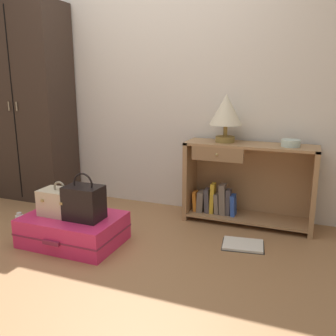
{
  "coord_description": "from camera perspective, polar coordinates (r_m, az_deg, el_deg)",
  "views": [
    {
      "loc": [
        1.46,
        -1.88,
        1.26
      ],
      "look_at": [
        0.38,
        0.85,
        0.55
      ],
      "focal_mm": 38.93,
      "sensor_mm": 36.0,
      "label": 1
    }
  ],
  "objects": [
    {
      "name": "ground_plane",
      "position": [
        2.69,
        -14.74,
        -14.8
      ],
      "size": [
        9.0,
        9.0,
        0.0
      ],
      "primitive_type": "plane",
      "color": "#9E7047"
    },
    {
      "name": "back_wall",
      "position": [
        3.68,
        -1.76,
        14.23
      ],
      "size": [
        6.4,
        0.1,
        2.6
      ],
      "primitive_type": "cube",
      "color": "silver",
      "rests_on": "ground_plane"
    },
    {
      "name": "wardrobe",
      "position": [
        4.17,
        -20.87,
        9.23
      ],
      "size": [
        0.86,
        0.47,
        2.01
      ],
      "color": "#33261E",
      "rests_on": "ground_plane"
    },
    {
      "name": "bookshelf",
      "position": [
        3.32,
        11.67,
        -2.45
      ],
      "size": [
        1.12,
        0.34,
        0.73
      ],
      "color": "#A37A51",
      "rests_on": "ground_plane"
    },
    {
      "name": "table_lamp",
      "position": [
        3.24,
        9.08,
        8.74
      ],
      "size": [
        0.29,
        0.29,
        0.42
      ],
      "color": "olive",
      "rests_on": "bookshelf"
    },
    {
      "name": "bowl",
      "position": [
        3.17,
        18.65,
        3.71
      ],
      "size": [
        0.15,
        0.15,
        0.06
      ],
      "primitive_type": "cylinder",
      "color": "silver",
      "rests_on": "bookshelf"
    },
    {
      "name": "suitcase_large",
      "position": [
        3.01,
        -14.59,
        -9.25
      ],
      "size": [
        0.76,
        0.54,
        0.23
      ],
      "color": "#DB2860",
      "rests_on": "ground_plane"
    },
    {
      "name": "train_case",
      "position": [
        2.98,
        -16.49,
        -5.17
      ],
      "size": [
        0.32,
        0.2,
        0.27
      ],
      "color": "beige",
      "rests_on": "suitcase_large"
    },
    {
      "name": "handbag",
      "position": [
        2.84,
        -13.01,
        -5.25
      ],
      "size": [
        0.28,
        0.2,
        0.36
      ],
      "color": "black",
      "rests_on": "suitcase_large"
    },
    {
      "name": "bottle",
      "position": [
        3.35,
        -22.15,
        -8.04
      ],
      "size": [
        0.07,
        0.07,
        0.18
      ],
      "color": "white",
      "rests_on": "ground_plane"
    },
    {
      "name": "open_book_on_floor",
      "position": [
        2.96,
        11.66,
        -11.7
      ],
      "size": [
        0.36,
        0.29,
        0.02
      ],
      "color": "white",
      "rests_on": "ground_plane"
    }
  ]
}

